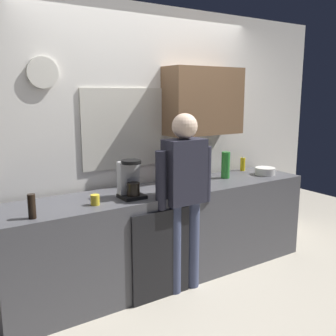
{
  "coord_description": "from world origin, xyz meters",
  "views": [
    {
      "loc": [
        -1.88,
        -2.64,
        1.77
      ],
      "look_at": [
        -0.01,
        0.25,
        1.09
      ],
      "focal_mm": 40.9,
      "sensor_mm": 36.0,
      "label": 1
    }
  ],
  "objects": [
    {
      "name": "ground_plane",
      "position": [
        0.0,
        0.0,
        0.0
      ],
      "size": [
        8.0,
        8.0,
        0.0
      ],
      "primitive_type": "plane",
      "color": "beige"
    },
    {
      "name": "kitchen_counter",
      "position": [
        0.0,
        0.3,
        0.44
      ],
      "size": [
        3.09,
        0.64,
        0.88
      ],
      "primitive_type": "cube",
      "color": "#4C4C51",
      "rests_on": "ground_plane"
    },
    {
      "name": "dishwasher_panel",
      "position": [
        -0.26,
        -0.03,
        0.4
      ],
      "size": [
        0.56,
        0.02,
        0.79
      ],
      "primitive_type": "cube",
      "color": "black",
      "rests_on": "ground_plane"
    },
    {
      "name": "back_wall_assembly",
      "position": [
        0.07,
        0.7,
        1.35
      ],
      "size": [
        4.69,
        0.42,
        2.6
      ],
      "color": "white",
      "rests_on": "ground_plane"
    },
    {
      "name": "coffee_maker",
      "position": [
        -0.42,
        0.22,
        1.03
      ],
      "size": [
        0.2,
        0.2,
        0.33
      ],
      "color": "black",
      "rests_on": "kitchen_counter"
    },
    {
      "name": "bottle_red_vinegar",
      "position": [
        0.16,
        0.45,
        0.99
      ],
      "size": [
        0.06,
        0.06,
        0.22
      ],
      "primitive_type": "cylinder",
      "color": "maroon",
      "rests_on": "kitchen_counter"
    },
    {
      "name": "bottle_amber_beer",
      "position": [
        0.16,
        0.29,
        1.0
      ],
      "size": [
        0.06,
        0.06,
        0.23
      ],
      "primitive_type": "cylinder",
      "color": "brown",
      "rests_on": "kitchen_counter"
    },
    {
      "name": "bottle_olive_oil",
      "position": [
        0.41,
        0.3,
        1.01
      ],
      "size": [
        0.06,
        0.06,
        0.25
      ],
      "primitive_type": "cylinder",
      "color": "olive",
      "rests_on": "kitchen_counter"
    },
    {
      "name": "bottle_dark_sauce",
      "position": [
        -1.27,
        0.09,
        0.97
      ],
      "size": [
        0.06,
        0.06,
        0.18
      ],
      "primitive_type": "cylinder",
      "color": "black",
      "rests_on": "kitchen_counter"
    },
    {
      "name": "bottle_clear_soda",
      "position": [
        0.78,
        0.35,
        1.02
      ],
      "size": [
        0.09,
        0.09,
        0.28
      ],
      "primitive_type": "cylinder",
      "color": "#2D8C33",
      "rests_on": "kitchen_counter"
    },
    {
      "name": "cup_yellow_cup",
      "position": [
        -0.76,
        0.16,
        0.92
      ],
      "size": [
        0.07,
        0.07,
        0.08
      ],
      "primitive_type": "cylinder",
      "color": "yellow",
      "rests_on": "kitchen_counter"
    },
    {
      "name": "mixing_bowl",
      "position": [
        1.26,
        0.23,
        0.92
      ],
      "size": [
        0.22,
        0.22,
        0.08
      ],
      "primitive_type": "cylinder",
      "color": "white",
      "rests_on": "kitchen_counter"
    },
    {
      "name": "dish_soap",
      "position": [
        1.21,
        0.54,
        0.96
      ],
      "size": [
        0.06,
        0.06,
        0.18
      ],
      "color": "yellow",
      "rests_on": "kitchen_counter"
    },
    {
      "name": "storage_canister",
      "position": [
        0.5,
        0.43,
        0.97
      ],
      "size": [
        0.14,
        0.14,
        0.17
      ],
      "primitive_type": "cylinder",
      "color": "silver",
      "rests_on": "kitchen_counter"
    },
    {
      "name": "person_at_sink",
      "position": [
        0.0,
        0.0,
        0.95
      ],
      "size": [
        0.57,
        0.22,
        1.6
      ],
      "rotation": [
        0.0,
        0.0,
        -0.13
      ],
      "color": "#3F4766",
      "rests_on": "ground_plane"
    }
  ]
}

